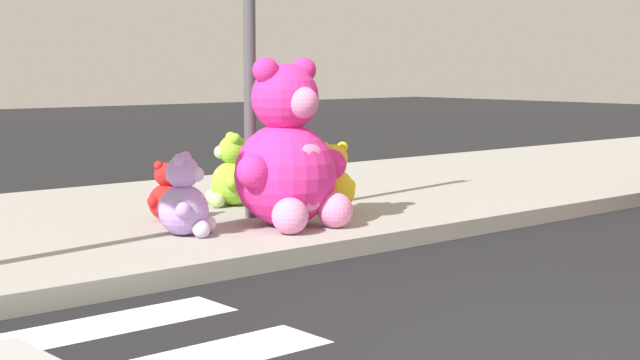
{
  "coord_description": "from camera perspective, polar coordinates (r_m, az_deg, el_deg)",
  "views": [
    {
      "loc": [
        -3.97,
        -2.38,
        1.5
      ],
      "look_at": [
        1.14,
        3.6,
        0.55
      ],
      "focal_mm": 52.79,
      "sensor_mm": 36.0,
      "label": 1
    }
  ],
  "objects": [
    {
      "name": "sidewalk",
      "position": [
        8.68,
        -12.69,
        -2.73
      ],
      "size": [
        28.0,
        4.4,
        0.15
      ],
      "primitive_type": "cube",
      "color": "#9E9B93",
      "rests_on": "ground_plane"
    },
    {
      "name": "sign_pole",
      "position": [
        8.41,
        -4.3,
        9.24
      ],
      "size": [
        0.56,
        0.11,
        3.2
      ],
      "color": "#4C4C51",
      "rests_on": "sidewalk"
    },
    {
      "name": "plush_pink_large",
      "position": [
        7.95,
        -1.93,
        1.27
      ],
      "size": [
        1.11,
        0.96,
        1.43
      ],
      "color": "#F22D93",
      "rests_on": "sidewalk"
    },
    {
      "name": "plush_red",
      "position": [
        8.37,
        -9.22,
        -1.0
      ],
      "size": [
        0.41,
        0.36,
        0.53
      ],
      "color": "red",
      "rests_on": "sidewalk"
    },
    {
      "name": "plush_lime",
      "position": [
        9.2,
        -5.41,
        0.22
      ],
      "size": [
        0.51,
        0.52,
        0.71
      ],
      "color": "#8CD133",
      "rests_on": "sidewalk"
    },
    {
      "name": "plush_brown",
      "position": [
        9.35,
        -1.19,
        -0.15
      ],
      "size": [
        0.35,
        0.37,
        0.51
      ],
      "color": "olive",
      "rests_on": "sidewalk"
    },
    {
      "name": "plush_lavender",
      "position": [
        7.62,
        -8.15,
        -1.35
      ],
      "size": [
        0.48,
        0.48,
        0.67
      ],
      "color": "#B28CD8",
      "rests_on": "sidewalk"
    },
    {
      "name": "plush_yellow",
      "position": [
        8.78,
        0.78,
        -0.22
      ],
      "size": [
        0.5,
        0.46,
        0.66
      ],
      "color": "yellow",
      "rests_on": "sidewalk"
    }
  ]
}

